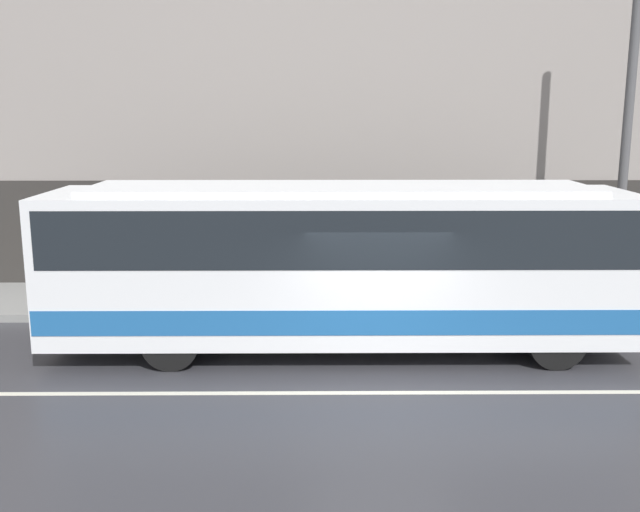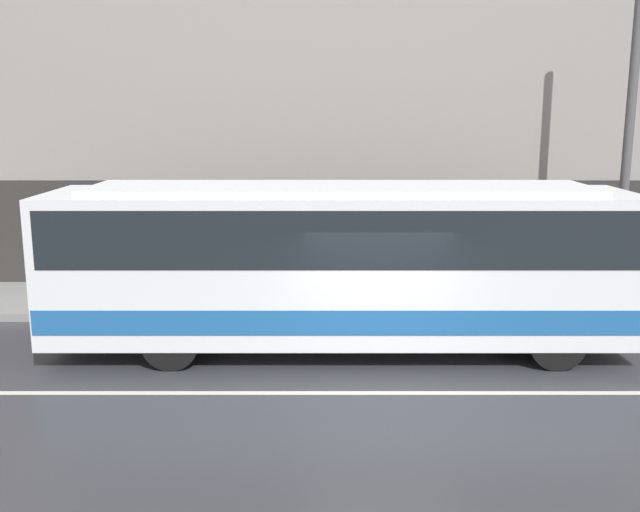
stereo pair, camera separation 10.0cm
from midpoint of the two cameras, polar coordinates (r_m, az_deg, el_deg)
name	(u,v)px [view 2 (the right image)]	position (r m, az deg, el deg)	size (l,w,h in m)	color
ground_plane	(381,393)	(11.87, 5.12, -10.87)	(60.00, 60.00, 0.00)	#333338
sidewalk	(361,300)	(17.06, 3.49, -3.53)	(60.00, 3.03, 0.17)	gray
building_facade	(360,50)	(18.19, 3.40, 16.15)	(60.00, 0.35, 12.39)	gray
lane_stripe	(381,393)	(11.87, 5.12, -10.85)	(54.00, 0.14, 0.01)	beige
transit_bus	(340,259)	(13.44, 1.83, -0.20)	(10.87, 2.54, 3.17)	white
utility_pole_near	(629,131)	(16.84, 23.62, 9.11)	(0.20, 0.20, 7.82)	#4C4C4F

